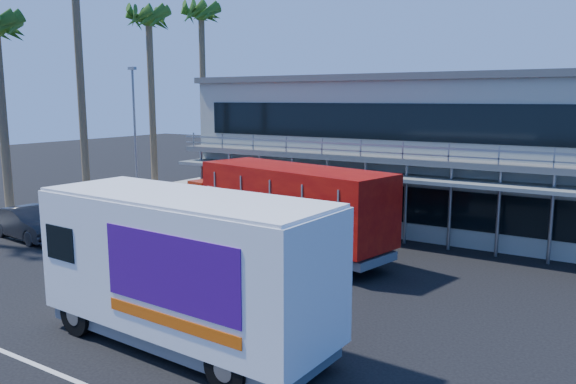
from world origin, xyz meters
The scene contains 12 objects.
ground centered at (0.00, 0.00, 0.00)m, with size 120.00×120.00×0.00m, color black.
building centered at (3.00, 14.94, 3.66)m, with size 22.40×12.00×7.30m.
curb_strip centered at (-15.00, 6.00, 0.08)m, with size 3.00×32.00×0.16m, color #A5A399.
palm_e centered at (-14.70, 13.00, 10.57)m, with size 2.80×2.80×12.25m.
palm_f centered at (-15.10, 18.50, 11.47)m, with size 2.80×2.80×13.25m.
light_pole_far centered at (-14.20, 11.00, 4.50)m, with size 0.50×0.25×8.09m.
red_truck centered at (0.31, 5.15, 1.97)m, with size 10.94×4.63×3.59m.
white_van centered at (2.94, -3.26, 2.07)m, with size 8.07×3.07×3.89m.
parked_car_b centered at (-10.51, 1.20, 0.72)m, with size 1.52×4.37×1.44m, color black.
parked_car_c centered at (-9.50, 3.22, 0.79)m, with size 2.62×5.68×1.58m, color white.
parked_car_d centered at (-9.76, 4.00, 0.71)m, with size 2.00×4.92×1.43m, color #282F35.
parked_car_e centered at (-12.50, 7.27, 0.69)m, with size 1.64×4.06×1.38m, color slate.
Camera 1 is at (12.32, -13.28, 6.22)m, focal length 35.00 mm.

